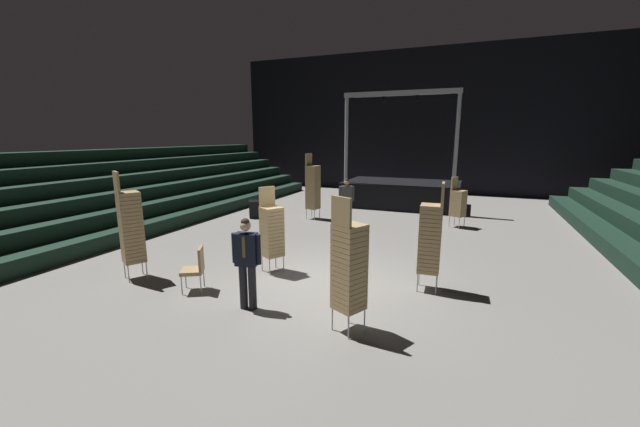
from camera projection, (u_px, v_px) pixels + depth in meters
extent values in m
cube|color=slate|center=(321.00, 282.00, 8.48)|extent=(22.00, 30.00, 0.10)
cube|color=black|center=(420.00, 122.00, 21.26)|extent=(22.00, 0.30, 8.00)
cube|color=black|center=(133.00, 232.00, 11.88)|extent=(0.75, 24.00, 0.45)
cube|color=black|center=(114.00, 216.00, 12.06)|extent=(0.75, 24.00, 0.45)
cube|color=black|center=(96.00, 201.00, 12.25)|extent=(0.75, 24.00, 0.45)
cube|color=black|center=(79.00, 186.00, 12.43)|extent=(0.75, 24.00, 0.45)
cube|color=black|center=(62.00, 172.00, 12.62)|extent=(0.75, 24.00, 0.45)
cube|color=black|center=(45.00, 158.00, 12.81)|extent=(0.75, 24.00, 0.45)
cube|color=black|center=(402.00, 194.00, 17.53)|extent=(5.16, 3.16, 1.13)
cylinder|color=#9EA0A8|center=(346.00, 140.00, 16.68)|extent=(0.16, 0.16, 3.83)
cylinder|color=#9EA0A8|center=(457.00, 140.00, 14.96)|extent=(0.16, 0.16, 3.83)
cube|color=#9EA0A8|center=(400.00, 93.00, 15.43)|extent=(4.86, 0.20, 0.20)
cylinder|color=black|center=(352.00, 100.00, 16.24)|extent=(0.18, 0.18, 0.22)
cylinder|color=black|center=(384.00, 99.00, 15.73)|extent=(0.18, 0.18, 0.22)
cylinder|color=black|center=(417.00, 98.00, 15.22)|extent=(0.18, 0.18, 0.22)
cylinder|color=black|center=(453.00, 97.00, 14.71)|extent=(0.18, 0.18, 0.22)
cylinder|color=black|center=(252.00, 287.00, 6.99)|extent=(0.15, 0.15, 0.87)
cylinder|color=black|center=(243.00, 287.00, 7.03)|extent=(0.15, 0.15, 0.87)
cube|color=silver|center=(245.00, 250.00, 6.81)|extent=(0.19, 0.13, 0.61)
cube|color=black|center=(246.00, 249.00, 6.86)|extent=(0.43, 0.29, 0.61)
cube|color=brown|center=(244.00, 247.00, 6.74)|extent=(0.06, 0.02, 0.39)
cylinder|color=black|center=(258.00, 249.00, 6.81)|extent=(0.11, 0.11, 0.56)
cylinder|color=black|center=(234.00, 248.00, 6.91)|extent=(0.11, 0.11, 0.56)
sphere|color=#DBAD89|center=(245.00, 226.00, 6.77)|extent=(0.20, 0.20, 0.20)
sphere|color=black|center=(245.00, 223.00, 6.76)|extent=(0.17, 0.17, 0.17)
cylinder|color=#B2B5BA|center=(320.00, 213.00, 14.86)|extent=(0.02, 0.02, 0.40)
cylinder|color=#B2B5BA|center=(314.00, 215.00, 14.54)|extent=(0.02, 0.02, 0.40)
cylinder|color=#B2B5BA|center=(312.00, 212.00, 15.06)|extent=(0.02, 0.02, 0.40)
cylinder|color=#B2B5BA|center=(306.00, 214.00, 14.74)|extent=(0.02, 0.02, 0.40)
cube|color=#A38456|center=(313.00, 208.00, 14.75)|extent=(0.51, 0.51, 0.08)
cube|color=#A38456|center=(313.00, 206.00, 14.73)|extent=(0.51, 0.51, 0.08)
cube|color=#A38456|center=(313.00, 203.00, 14.72)|extent=(0.51, 0.51, 0.08)
cube|color=#A38456|center=(313.00, 201.00, 14.70)|extent=(0.51, 0.51, 0.08)
cube|color=#A38456|center=(313.00, 199.00, 14.68)|extent=(0.51, 0.51, 0.08)
cube|color=#A38456|center=(313.00, 197.00, 14.67)|extent=(0.51, 0.51, 0.08)
cube|color=#A38456|center=(313.00, 195.00, 14.65)|extent=(0.51, 0.51, 0.08)
cube|color=#A38456|center=(313.00, 193.00, 14.63)|extent=(0.51, 0.51, 0.08)
cube|color=#A38456|center=(313.00, 191.00, 14.61)|extent=(0.51, 0.51, 0.08)
cube|color=#A38456|center=(313.00, 188.00, 14.60)|extent=(0.51, 0.51, 0.08)
cube|color=#A38456|center=(313.00, 186.00, 14.58)|extent=(0.51, 0.51, 0.08)
cube|color=#A38456|center=(313.00, 184.00, 14.56)|extent=(0.51, 0.51, 0.08)
cube|color=#A38456|center=(313.00, 182.00, 14.54)|extent=(0.51, 0.51, 0.08)
cube|color=#A38456|center=(313.00, 180.00, 14.53)|extent=(0.51, 0.51, 0.08)
cube|color=#A38456|center=(313.00, 178.00, 14.51)|extent=(0.51, 0.51, 0.08)
cube|color=#A38456|center=(313.00, 175.00, 14.49)|extent=(0.51, 0.51, 0.08)
cube|color=#A38456|center=(313.00, 173.00, 14.48)|extent=(0.51, 0.51, 0.08)
cube|color=#A38456|center=(313.00, 171.00, 14.46)|extent=(0.51, 0.51, 0.08)
cube|color=#A38456|center=(313.00, 169.00, 14.44)|extent=(0.51, 0.51, 0.08)
cube|color=#A38456|center=(313.00, 167.00, 14.42)|extent=(0.51, 0.51, 0.08)
cube|color=#A38456|center=(309.00, 159.00, 14.47)|extent=(0.12, 0.41, 0.46)
cylinder|color=#B2B5BA|center=(464.00, 222.00, 13.41)|extent=(0.02, 0.02, 0.40)
cylinder|color=#B2B5BA|center=(459.00, 223.00, 13.16)|extent=(0.02, 0.02, 0.40)
cylinder|color=#B2B5BA|center=(454.00, 220.00, 13.69)|extent=(0.02, 0.02, 0.40)
cylinder|color=#B2B5BA|center=(449.00, 222.00, 13.43)|extent=(0.02, 0.02, 0.40)
cube|color=#A38456|center=(457.00, 215.00, 13.37)|extent=(0.59, 0.59, 0.08)
cube|color=#A38456|center=(457.00, 213.00, 13.36)|extent=(0.59, 0.59, 0.08)
cube|color=#A38456|center=(458.00, 210.00, 13.34)|extent=(0.59, 0.59, 0.08)
cube|color=#A38456|center=(458.00, 208.00, 13.32)|extent=(0.59, 0.59, 0.08)
cube|color=#A38456|center=(458.00, 206.00, 13.30)|extent=(0.59, 0.59, 0.08)
cube|color=#A38456|center=(458.00, 203.00, 13.29)|extent=(0.59, 0.59, 0.08)
cube|color=#A38456|center=(458.00, 201.00, 13.27)|extent=(0.59, 0.59, 0.08)
cube|color=#A38456|center=(458.00, 199.00, 13.25)|extent=(0.59, 0.59, 0.08)
cube|color=#A38456|center=(459.00, 196.00, 13.24)|extent=(0.59, 0.59, 0.08)
cube|color=#A38456|center=(459.00, 194.00, 13.22)|extent=(0.59, 0.59, 0.08)
cube|color=#A38456|center=(459.00, 192.00, 13.20)|extent=(0.59, 0.59, 0.08)
cube|color=#A38456|center=(454.00, 183.00, 13.29)|extent=(0.22, 0.39, 0.46)
cylinder|color=#B2B5BA|center=(284.00, 264.00, 8.96)|extent=(0.02, 0.02, 0.40)
cylinder|color=#B2B5BA|center=(270.00, 267.00, 8.74)|extent=(0.02, 0.02, 0.40)
cylinder|color=#B2B5BA|center=(276.00, 260.00, 9.26)|extent=(0.02, 0.02, 0.40)
cylinder|color=#B2B5BA|center=(262.00, 263.00, 9.04)|extent=(0.02, 0.02, 0.40)
cube|color=#A38456|center=(273.00, 254.00, 8.95)|extent=(0.61, 0.61, 0.08)
cube|color=#A38456|center=(272.00, 251.00, 8.93)|extent=(0.61, 0.61, 0.08)
cube|color=#A38456|center=(272.00, 247.00, 8.91)|extent=(0.61, 0.61, 0.08)
cube|color=#A38456|center=(272.00, 244.00, 8.90)|extent=(0.61, 0.61, 0.08)
cube|color=#A38456|center=(272.00, 240.00, 8.88)|extent=(0.61, 0.61, 0.08)
cube|color=#A38456|center=(272.00, 237.00, 8.86)|extent=(0.61, 0.61, 0.08)
cube|color=#A38456|center=(272.00, 233.00, 8.84)|extent=(0.61, 0.61, 0.08)
cube|color=#A38456|center=(272.00, 230.00, 8.83)|extent=(0.61, 0.61, 0.08)
cube|color=#A38456|center=(272.00, 226.00, 8.81)|extent=(0.61, 0.61, 0.08)
cube|color=#A38456|center=(272.00, 223.00, 8.79)|extent=(0.61, 0.61, 0.08)
cube|color=#A38456|center=(272.00, 219.00, 8.77)|extent=(0.61, 0.61, 0.08)
cube|color=#A38456|center=(271.00, 216.00, 8.76)|extent=(0.61, 0.61, 0.08)
cube|color=#A38456|center=(271.00, 212.00, 8.74)|extent=(0.61, 0.61, 0.08)
cube|color=#A38456|center=(271.00, 209.00, 8.72)|extent=(0.61, 0.61, 0.08)
cube|color=#A38456|center=(267.00, 196.00, 8.82)|extent=(0.25, 0.37, 0.46)
cylinder|color=#B2B5BA|center=(417.00, 283.00, 7.83)|extent=(0.02, 0.02, 0.40)
cylinder|color=#B2B5BA|center=(419.00, 276.00, 8.18)|extent=(0.02, 0.02, 0.40)
cylinder|color=#B2B5BA|center=(436.00, 285.00, 7.70)|extent=(0.02, 0.02, 0.40)
cylinder|color=#B2B5BA|center=(437.00, 279.00, 8.05)|extent=(0.02, 0.02, 0.40)
cube|color=#A38456|center=(428.00, 270.00, 7.89)|extent=(0.46, 0.46, 0.08)
cube|color=#A38456|center=(428.00, 266.00, 7.87)|extent=(0.46, 0.46, 0.08)
cube|color=#A38456|center=(428.00, 262.00, 7.86)|extent=(0.46, 0.46, 0.08)
cube|color=#A38456|center=(429.00, 258.00, 7.84)|extent=(0.46, 0.46, 0.08)
cube|color=#A38456|center=(429.00, 254.00, 7.82)|extent=(0.46, 0.46, 0.08)
cube|color=#A38456|center=(429.00, 250.00, 7.80)|extent=(0.46, 0.46, 0.08)
cube|color=#A38456|center=(429.00, 247.00, 7.79)|extent=(0.46, 0.46, 0.08)
cube|color=#A38456|center=(430.00, 243.00, 7.77)|extent=(0.46, 0.46, 0.08)
cube|color=#A38456|center=(430.00, 239.00, 7.75)|extent=(0.46, 0.46, 0.08)
cube|color=#A38456|center=(430.00, 235.00, 7.74)|extent=(0.46, 0.46, 0.08)
cube|color=#A38456|center=(430.00, 231.00, 7.72)|extent=(0.46, 0.46, 0.08)
cube|color=#A38456|center=(431.00, 227.00, 7.70)|extent=(0.46, 0.46, 0.08)
cube|color=#A38456|center=(431.00, 223.00, 7.68)|extent=(0.46, 0.46, 0.08)
cube|color=#A38456|center=(431.00, 219.00, 7.67)|extent=(0.46, 0.46, 0.08)
cube|color=#A38456|center=(431.00, 215.00, 7.65)|extent=(0.46, 0.46, 0.08)
cube|color=#A38456|center=(432.00, 211.00, 7.63)|extent=(0.46, 0.46, 0.08)
cube|color=#A38456|center=(432.00, 207.00, 7.62)|extent=(0.46, 0.46, 0.08)
cube|color=#A38456|center=(443.00, 194.00, 7.50)|extent=(0.07, 0.41, 0.46)
cylinder|color=#B2B5BA|center=(348.00, 312.00, 6.51)|extent=(0.02, 0.02, 0.40)
cylinder|color=#B2B5BA|center=(364.00, 320.00, 6.23)|extent=(0.02, 0.02, 0.40)
cylinder|color=#B2B5BA|center=(332.00, 319.00, 6.27)|extent=(0.02, 0.02, 0.40)
cylinder|color=#B2B5BA|center=(348.00, 328.00, 5.99)|extent=(0.02, 0.02, 0.40)
cube|color=#A38456|center=(349.00, 306.00, 6.20)|extent=(0.59, 0.59, 0.08)
cube|color=#A38456|center=(349.00, 301.00, 6.18)|extent=(0.59, 0.59, 0.08)
cube|color=#A38456|center=(349.00, 297.00, 6.17)|extent=(0.59, 0.59, 0.08)
cube|color=#A38456|center=(349.00, 292.00, 6.15)|extent=(0.59, 0.59, 0.08)
cube|color=#A38456|center=(349.00, 287.00, 6.13)|extent=(0.59, 0.59, 0.08)
cube|color=#A38456|center=(349.00, 282.00, 6.12)|extent=(0.59, 0.59, 0.08)
cube|color=#A38456|center=(349.00, 277.00, 6.10)|extent=(0.59, 0.59, 0.08)
cube|color=#A38456|center=(349.00, 272.00, 6.08)|extent=(0.59, 0.59, 0.08)
cube|color=#A38456|center=(349.00, 267.00, 6.06)|extent=(0.59, 0.59, 0.08)
cube|color=#A38456|center=(349.00, 262.00, 6.05)|extent=(0.59, 0.59, 0.08)
cube|color=#A38456|center=(349.00, 257.00, 6.03)|extent=(0.59, 0.59, 0.08)
cube|color=#A38456|center=(349.00, 252.00, 6.01)|extent=(0.59, 0.59, 0.08)
cube|color=#A38456|center=(350.00, 247.00, 5.99)|extent=(0.59, 0.59, 0.08)
cube|color=#A38456|center=(350.00, 242.00, 5.98)|extent=(0.59, 0.59, 0.08)
cube|color=#A38456|center=(350.00, 237.00, 5.96)|extent=(0.59, 0.59, 0.08)
cube|color=#A38456|center=(350.00, 232.00, 5.94)|extent=(0.59, 0.59, 0.08)
cube|color=#A38456|center=(350.00, 227.00, 5.93)|extent=(0.59, 0.59, 0.08)
cube|color=#A38456|center=(341.00, 211.00, 5.74)|extent=(0.38, 0.23, 0.46)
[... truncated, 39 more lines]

